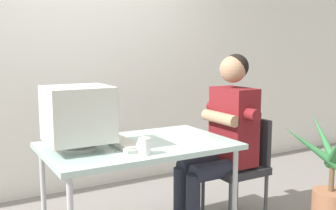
{
  "coord_description": "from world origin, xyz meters",
  "views": [
    {
      "loc": [
        -1.16,
        -2.43,
        1.41
      ],
      "look_at": [
        0.24,
        0.0,
        1.0
      ],
      "focal_mm": 42.59,
      "sensor_mm": 36.0,
      "label": 1
    }
  ],
  "objects_px": {
    "keyboard": "(124,144)",
    "person_seated": "(223,133)",
    "desk": "(138,151)",
    "crt_monitor": "(79,114)",
    "office_chair": "(240,161)",
    "desk_mug": "(144,146)",
    "potted_plant": "(331,183)"
  },
  "relations": [
    {
      "from": "keyboard",
      "to": "desk_mug",
      "type": "bearing_deg",
      "value": -85.48
    },
    {
      "from": "person_seated",
      "to": "desk_mug",
      "type": "distance_m",
      "value": 0.91
    },
    {
      "from": "person_seated",
      "to": "desk_mug",
      "type": "height_order",
      "value": "person_seated"
    },
    {
      "from": "office_chair",
      "to": "potted_plant",
      "type": "relative_size",
      "value": 0.93
    },
    {
      "from": "crt_monitor",
      "to": "desk",
      "type": "bearing_deg",
      "value": -4.35
    },
    {
      "from": "crt_monitor",
      "to": "desk_mug",
      "type": "bearing_deg",
      "value": -45.32
    },
    {
      "from": "desk",
      "to": "desk_mug",
      "type": "bearing_deg",
      "value": -108.58
    },
    {
      "from": "keyboard",
      "to": "potted_plant",
      "type": "relative_size",
      "value": 0.49
    },
    {
      "from": "crt_monitor",
      "to": "office_chair",
      "type": "distance_m",
      "value": 1.44
    },
    {
      "from": "office_chair",
      "to": "potted_plant",
      "type": "distance_m",
      "value": 0.72
    },
    {
      "from": "desk",
      "to": "crt_monitor",
      "type": "bearing_deg",
      "value": 175.65
    },
    {
      "from": "office_chair",
      "to": "person_seated",
      "type": "bearing_deg",
      "value": 180.0
    },
    {
      "from": "desk_mug",
      "to": "desk",
      "type": "bearing_deg",
      "value": 71.42
    },
    {
      "from": "crt_monitor",
      "to": "person_seated",
      "type": "relative_size",
      "value": 0.31
    },
    {
      "from": "desk",
      "to": "keyboard",
      "type": "relative_size",
      "value": 2.93
    },
    {
      "from": "crt_monitor",
      "to": "office_chair",
      "type": "height_order",
      "value": "crt_monitor"
    },
    {
      "from": "desk",
      "to": "potted_plant",
      "type": "relative_size",
      "value": 1.43
    },
    {
      "from": "desk",
      "to": "keyboard",
      "type": "distance_m",
      "value": 0.14
    },
    {
      "from": "crt_monitor",
      "to": "person_seated",
      "type": "xyz_separation_m",
      "value": [
        1.16,
        0.0,
        -0.25
      ]
    },
    {
      "from": "desk",
      "to": "person_seated",
      "type": "height_order",
      "value": "person_seated"
    },
    {
      "from": "office_chair",
      "to": "keyboard",
      "type": "bearing_deg",
      "value": -177.26
    },
    {
      "from": "keyboard",
      "to": "person_seated",
      "type": "xyz_separation_m",
      "value": [
        0.87,
        0.05,
        -0.03
      ]
    },
    {
      "from": "office_chair",
      "to": "crt_monitor",
      "type": "bearing_deg",
      "value": -180.0
    },
    {
      "from": "crt_monitor",
      "to": "desk_mug",
      "type": "xyz_separation_m",
      "value": [
        0.31,
        -0.31,
        -0.18
      ]
    },
    {
      "from": "desk",
      "to": "crt_monitor",
      "type": "height_order",
      "value": "crt_monitor"
    },
    {
      "from": "crt_monitor",
      "to": "person_seated",
      "type": "bearing_deg",
      "value": 0.0
    },
    {
      "from": "office_chair",
      "to": "potted_plant",
      "type": "height_order",
      "value": "potted_plant"
    },
    {
      "from": "potted_plant",
      "to": "desk_mug",
      "type": "xyz_separation_m",
      "value": [
        -1.53,
        0.19,
        0.45
      ]
    },
    {
      "from": "office_chair",
      "to": "desk_mug",
      "type": "xyz_separation_m",
      "value": [
        -1.04,
        -0.31,
        0.33
      ]
    },
    {
      "from": "potted_plant",
      "to": "office_chair",
      "type": "bearing_deg",
      "value": 134.06
    },
    {
      "from": "keyboard",
      "to": "person_seated",
      "type": "relative_size",
      "value": 0.32
    },
    {
      "from": "desk",
      "to": "keyboard",
      "type": "bearing_deg",
      "value": -170.31
    }
  ]
}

